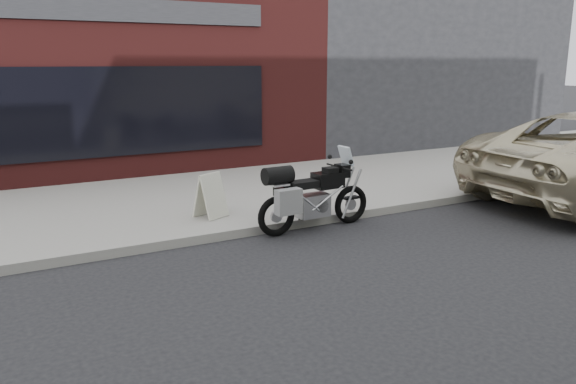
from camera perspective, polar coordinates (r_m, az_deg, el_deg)
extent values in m
plane|color=black|center=(5.91, 9.96, -15.33)|extent=(120.00, 120.00, 0.00)
cube|color=gray|center=(11.82, -11.58, -0.49)|extent=(44.00, 6.00, 0.15)
cube|color=#551C1B|center=(18.07, -24.89, 10.16)|extent=(14.00, 10.00, 4.50)
cube|color=black|center=(13.10, -22.98, 7.26)|extent=(10.00, 0.08, 2.00)
cube|color=#28282D|center=(13.10, -23.87, 16.85)|extent=(10.00, 0.08, 0.50)
cube|color=#28282D|center=(22.41, 8.02, 13.48)|extent=(10.00, 10.00, 6.00)
torus|color=black|center=(9.17, -1.19, -2.49)|extent=(0.68, 0.14, 0.68)
torus|color=black|center=(9.99, 6.39, -1.26)|extent=(0.68, 0.14, 0.68)
cube|color=#B7B7BC|center=(9.51, 2.52, -1.36)|extent=(0.57, 0.33, 0.39)
cube|color=black|center=(9.58, 4.05, 1.23)|extent=(0.52, 0.35, 0.26)
cube|color=black|center=(9.31, 1.50, 0.78)|extent=(0.57, 0.31, 0.12)
cube|color=black|center=(9.15, -0.38, 0.03)|extent=(0.31, 0.24, 0.14)
cube|color=black|center=(9.73, 5.53, 2.18)|extent=(0.19, 0.25, 0.22)
cube|color=silver|center=(9.73, 5.90, 3.68)|extent=(0.16, 0.31, 0.34)
cylinder|color=black|center=(9.68, 5.20, 2.55)|extent=(0.06, 0.71, 0.03)
cube|color=#B7B7BC|center=(9.05, -1.04, 0.82)|extent=(0.30, 0.32, 0.03)
cube|color=slate|center=(8.91, 0.05, -0.99)|extent=(0.43, 0.20, 0.41)
cylinder|color=black|center=(9.03, -1.04, 1.70)|extent=(0.50, 0.31, 0.28)
cylinder|color=#B7B7BC|center=(9.45, -0.08, -1.89)|extent=(0.57, 0.11, 0.20)
cube|color=beige|center=(9.78, -7.48, -0.39)|extent=(0.54, 0.42, 0.77)
cube|color=beige|center=(9.92, -8.34, -0.23)|extent=(0.54, 0.42, 0.77)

